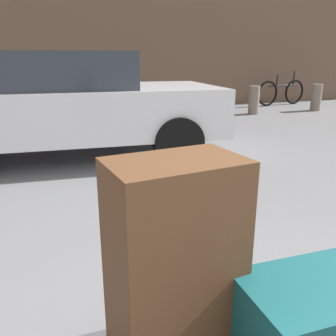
# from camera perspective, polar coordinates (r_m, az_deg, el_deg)

# --- Properties ---
(suitcase_brown_front_right) EXTENTS (0.45, 0.32, 0.71)m
(suitcase_brown_front_right) POSITION_cam_1_polar(r_m,az_deg,el_deg) (1.22, 1.14, -15.03)
(suitcase_brown_front_right) COLOR #51331E
(suitcase_brown_front_right) RESTS_ON luggage_cart
(duffel_bag_teal_stacked_top) EXTENTS (0.58, 0.33, 0.34)m
(duffel_bag_teal_stacked_top) POSITION_cam_1_polar(r_m,az_deg,el_deg) (1.37, 23.81, -21.99)
(duffel_bag_teal_stacked_top) COLOR #144C51
(duffel_bag_teal_stacked_top) RESTS_ON luggage_cart
(parked_car) EXTENTS (4.41, 2.15, 1.42)m
(parked_car) POSITION_cam_1_polar(r_m,az_deg,el_deg) (5.13, -17.51, 9.92)
(parked_car) COLOR silver
(parked_car) RESTS_ON ground_plane
(bicycle_leaning) EXTENTS (1.75, 0.32, 0.96)m
(bicycle_leaning) POSITION_cam_1_polar(r_m,az_deg,el_deg) (11.15, 17.66, 11.47)
(bicycle_leaning) COLOR black
(bicycle_leaning) RESTS_ON ground_plane
(bollard_kerb_near) EXTENTS (0.26, 0.26, 0.68)m
(bollard_kerb_near) POSITION_cam_1_polar(r_m,az_deg,el_deg) (8.53, 5.90, 10.42)
(bollard_kerb_near) COLOR #72665B
(bollard_kerb_near) RESTS_ON ground_plane
(bollard_kerb_mid) EXTENTS (0.26, 0.26, 0.68)m
(bollard_kerb_mid) POSITION_cam_1_polar(r_m,az_deg,el_deg) (9.16, 13.58, 10.50)
(bollard_kerb_mid) COLOR #72665B
(bollard_kerb_mid) RESTS_ON ground_plane
(bollard_kerb_far) EXTENTS (0.26, 0.26, 0.68)m
(bollard_kerb_far) POSITION_cam_1_polar(r_m,az_deg,el_deg) (10.28, 22.62, 10.36)
(bollard_kerb_far) COLOR #72665B
(bollard_kerb_far) RESTS_ON ground_plane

